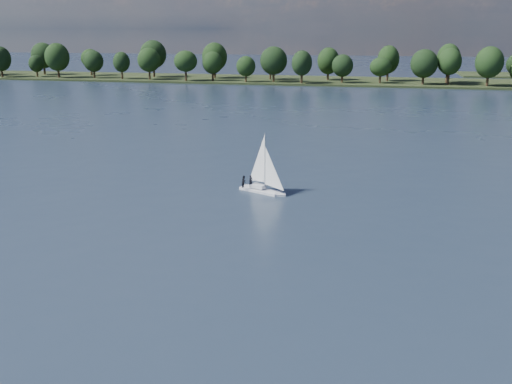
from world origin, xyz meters
TOP-DOWN VIEW (x-y plane):
  - ground at (0.00, 100.00)m, footprint 700.00×700.00m
  - far_shore at (0.00, 212.00)m, footprint 660.00×40.00m
  - sailboat at (0.07, 47.38)m, footprint 6.48×4.22m
  - treeline at (-11.03, 208.27)m, footprint 562.55×73.37m

SIDE VIEW (x-z plane):
  - ground at x=0.00m, z-range 0.00..0.00m
  - far_shore at x=0.00m, z-range -0.75..0.75m
  - sailboat at x=0.07m, z-range -1.83..6.48m
  - treeline at x=-11.03m, z-range -1.13..17.16m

